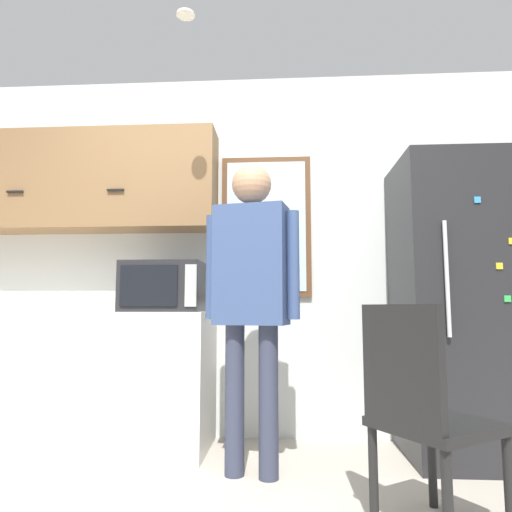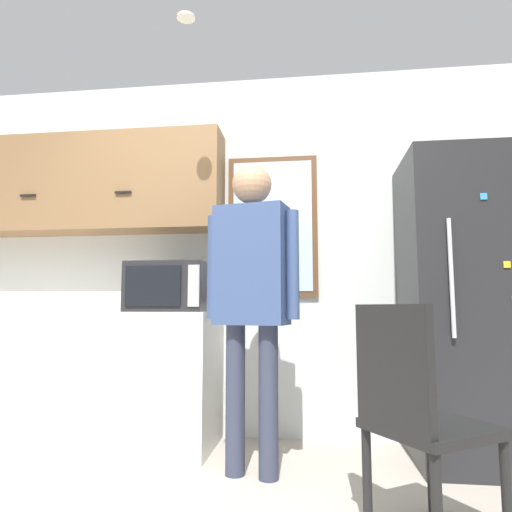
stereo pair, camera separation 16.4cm
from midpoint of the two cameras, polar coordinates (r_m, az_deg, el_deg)
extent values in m
cube|color=silver|center=(3.45, -0.76, 0.57)|extent=(6.00, 0.06, 2.70)
cube|color=silver|center=(3.48, -21.42, -13.90)|extent=(2.09, 0.65, 0.90)
cube|color=olive|center=(3.72, -19.24, 8.40)|extent=(2.09, 0.30, 0.74)
cube|color=black|center=(3.74, -25.51, 6.87)|extent=(0.12, 0.01, 0.01)
cube|color=black|center=(3.40, -14.97, 7.73)|extent=(0.12, 0.01, 0.01)
cube|color=#232326|center=(3.10, -9.29, -3.86)|extent=(0.52, 0.37, 0.33)
cube|color=black|center=(2.94, -11.21, -3.68)|extent=(0.36, 0.01, 0.26)
cube|color=#B2B2B2|center=(2.86, -6.17, -3.70)|extent=(0.07, 0.01, 0.26)
cylinder|color=#33384C|center=(2.70, -0.78, -17.39)|extent=(0.11, 0.11, 0.83)
cylinder|color=#33384C|center=(2.64, 3.43, -17.62)|extent=(0.11, 0.11, 0.83)
cube|color=#384C7A|center=(2.63, 1.26, -1.12)|extent=(0.45, 0.30, 0.69)
sphere|color=tan|center=(2.72, 1.23, 8.96)|extent=(0.23, 0.23, 0.23)
cylinder|color=#384C7A|center=(2.72, -3.66, -1.35)|extent=(0.07, 0.07, 0.61)
cylinder|color=#384C7A|center=(2.57, 6.46, -1.03)|extent=(0.07, 0.07, 0.61)
cube|color=#232326|center=(3.18, 26.58, -5.51)|extent=(0.77, 0.70, 1.88)
cylinder|color=silver|center=(2.76, 24.82, -2.42)|extent=(0.02, 0.02, 0.66)
cube|color=#338CDB|center=(2.90, 28.04, 6.61)|extent=(0.04, 0.01, 0.04)
cube|color=yellow|center=(2.89, 30.32, -0.92)|extent=(0.04, 0.01, 0.04)
cube|color=black|center=(2.16, 23.24, -19.17)|extent=(0.60, 0.60, 0.04)
cylinder|color=black|center=(2.26, 30.89, -24.20)|extent=(0.04, 0.04, 0.41)
cylinder|color=black|center=(2.48, 22.99, -22.89)|extent=(0.04, 0.04, 0.41)
cylinder|color=black|center=(2.22, 16.00, -25.13)|extent=(0.04, 0.04, 0.41)
cube|color=black|center=(1.97, 19.07, -12.81)|extent=(0.25, 0.36, 0.49)
cube|color=brown|center=(3.41, 3.47, 3.75)|extent=(0.67, 0.04, 1.05)
cube|color=silver|center=(3.39, 3.45, 3.82)|extent=(0.59, 0.01, 0.97)
cylinder|color=white|center=(3.14, -7.08, 27.52)|extent=(0.11, 0.11, 0.01)
camera|label=1|loc=(0.08, -88.20, -0.20)|focal=32.00mm
camera|label=2|loc=(0.08, 91.80, 0.20)|focal=32.00mm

